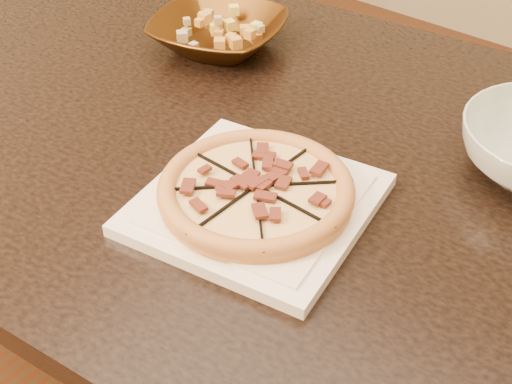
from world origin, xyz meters
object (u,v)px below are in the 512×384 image
pizza (256,190)px  plate (256,203)px  bronze_bowl (219,33)px  dining_table (257,182)px

pizza → plate: bearing=-161.1°
bronze_bowl → plate: bearing=-42.5°
plate → bronze_bowl: 0.48m
pizza → bronze_bowl: (-0.35, 0.32, -0.00)m
dining_table → pizza: 0.22m
dining_table → bronze_bowl: (-0.24, 0.18, 0.12)m
pizza → dining_table: bearing=128.6°
dining_table → plate: 0.21m
plate → bronze_bowl: (-0.35, 0.32, 0.02)m
dining_table → bronze_bowl: size_ratio=6.67×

